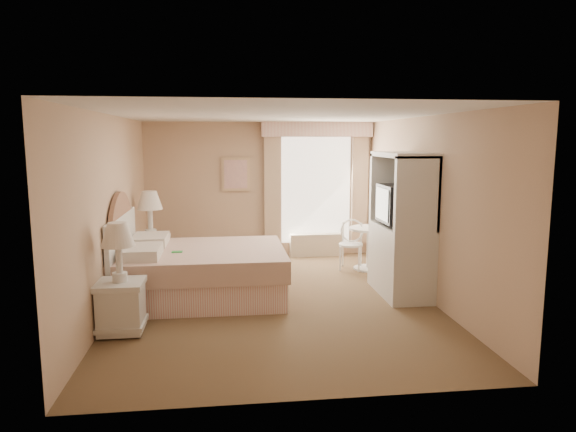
{
  "coord_description": "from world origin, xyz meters",
  "views": [
    {
      "loc": [
        -0.64,
        -6.76,
        2.19
      ],
      "look_at": [
        0.22,
        0.3,
        1.12
      ],
      "focal_mm": 32.0,
      "sensor_mm": 36.0,
      "label": 1
    }
  ],
  "objects": [
    {
      "name": "nightstand_near",
      "position": [
        -1.84,
        -0.97,
        0.47
      ],
      "size": [
        0.52,
        0.52,
        1.25
      ],
      "color": "silver",
      "rests_on": "room"
    },
    {
      "name": "room",
      "position": [
        0.0,
        0.0,
        1.25
      ],
      "size": [
        4.21,
        5.51,
        2.51
      ],
      "color": "brown",
      "rests_on": "ground"
    },
    {
      "name": "round_table",
      "position": [
        1.75,
        1.51,
        0.48
      ],
      "size": [
        0.68,
        0.68,
        0.72
      ],
      "color": "silver",
      "rests_on": "room"
    },
    {
      "name": "window",
      "position": [
        1.05,
        2.65,
        1.34
      ],
      "size": [
        2.05,
        0.22,
        2.51
      ],
      "color": "white",
      "rests_on": "room"
    },
    {
      "name": "cafe_chair",
      "position": [
        1.47,
        1.6,
        0.49
      ],
      "size": [
        0.52,
        0.52,
        0.84
      ],
      "rotation": [
        0.0,
        0.0,
        -0.36
      ],
      "color": "silver",
      "rests_on": "room"
    },
    {
      "name": "bed",
      "position": [
        -1.11,
        0.28,
        0.38
      ],
      "size": [
        2.3,
        1.81,
        1.6
      ],
      "color": "#DD9690",
      "rests_on": "room"
    },
    {
      "name": "nightstand_far",
      "position": [
        -1.84,
        1.52,
        0.51
      ],
      "size": [
        0.56,
        0.56,
        1.35
      ],
      "color": "silver",
      "rests_on": "room"
    },
    {
      "name": "armoire",
      "position": [
        1.81,
        0.09,
        0.83
      ],
      "size": [
        0.6,
        1.21,
        2.01
      ],
      "color": "silver",
      "rests_on": "room"
    },
    {
      "name": "framed_art",
      "position": [
        -0.45,
        2.71,
        1.55
      ],
      "size": [
        0.52,
        0.04,
        0.62
      ],
      "color": "tan",
      "rests_on": "room"
    }
  ]
}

